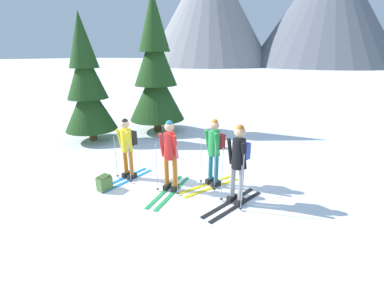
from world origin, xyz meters
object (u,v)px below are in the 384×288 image
(skier_in_yellow, at_px, (127,146))
(backpack_on_snow_front, at_px, (104,183))
(pine_tree_near, at_px, (155,71))
(skier_in_red, at_px, (170,153))
(skier_in_green, at_px, (214,149))
(pine_tree_mid, at_px, (87,85))
(skier_in_black, at_px, (238,160))

(skier_in_yellow, height_order, backpack_on_snow_front, skier_in_yellow)
(skier_in_yellow, bearing_deg, pine_tree_near, 113.14)
(skier_in_yellow, relative_size, skier_in_red, 0.93)
(skier_in_yellow, distance_m, skier_in_green, 2.26)
(skier_in_red, distance_m, pine_tree_mid, 5.33)
(skier_in_green, bearing_deg, pine_tree_mid, 165.16)
(pine_tree_near, distance_m, pine_tree_mid, 2.73)
(skier_in_yellow, relative_size, skier_in_green, 0.95)
(skier_in_yellow, relative_size, skier_in_black, 0.91)
(skier_in_red, xyz_separation_m, skier_in_black, (1.61, 0.13, 0.07))
(pine_tree_mid, xyz_separation_m, backpack_on_snow_front, (3.25, -2.87, -1.91))
(skier_in_red, bearing_deg, skier_in_black, 4.54)
(pine_tree_near, height_order, backpack_on_snow_front, pine_tree_near)
(skier_in_green, bearing_deg, backpack_on_snow_front, -149.01)
(skier_in_green, distance_m, pine_tree_near, 5.64)
(skier_in_red, xyz_separation_m, pine_tree_near, (-3.16, 4.37, 1.56))
(skier_in_yellow, distance_m, backpack_on_snow_front, 1.09)
(skier_in_yellow, relative_size, pine_tree_near, 0.30)
(skier_in_yellow, distance_m, pine_tree_near, 4.90)
(skier_in_green, height_order, pine_tree_mid, pine_tree_mid)
(skier_in_red, xyz_separation_m, pine_tree_mid, (-4.73, 2.18, 1.13))
(pine_tree_mid, height_order, backpack_on_snow_front, pine_tree_mid)
(skier_in_black, bearing_deg, backpack_on_snow_front, -165.24)
(skier_in_yellow, distance_m, skier_in_black, 2.96)
(skier_in_red, height_order, backpack_on_snow_front, skier_in_red)
(skier_in_yellow, bearing_deg, skier_in_green, 15.27)
(backpack_on_snow_front, bearing_deg, pine_tree_near, 108.43)
(skier_in_green, height_order, skier_in_black, skier_in_black)
(skier_in_red, bearing_deg, pine_tree_mid, 155.21)
(skier_in_yellow, height_order, pine_tree_mid, pine_tree_mid)
(skier_in_green, distance_m, backpack_on_snow_front, 2.82)
(skier_in_yellow, bearing_deg, pine_tree_mid, 148.54)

